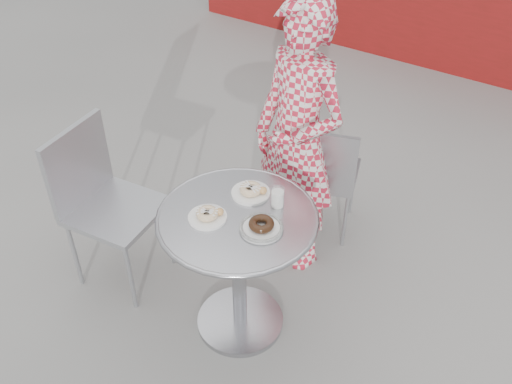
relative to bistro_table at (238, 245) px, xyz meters
The scene contains 9 objects.
ground 0.61m from the bistro_table, 46.76° to the left, with size 60.00×60.00×0.00m, color #989691.
bistro_table is the anchor object (origin of this frame).
chair_far 1.04m from the bistro_table, 90.92° to the left, with size 0.51×0.51×0.84m.
chair_left 0.87m from the bistro_table, behind, with size 0.52×0.52×0.98m.
seated_person 0.71m from the bistro_table, 94.94° to the left, with size 0.61×0.40×1.66m, color #B81C32.
plate_far 0.28m from the bistro_table, 101.91° to the left, with size 0.20×0.20×0.05m.
plate_near 0.26m from the bistro_table, 139.94° to the right, with size 0.19×0.19×0.05m.
plate_checker 0.26m from the bistro_table, ahead, with size 0.21×0.21×0.05m.
milk_cup 0.32m from the bistro_table, 55.30° to the left, with size 0.07×0.07×0.11m.
Camera 1 is at (1.17, -1.71, 2.60)m, focal length 40.00 mm.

